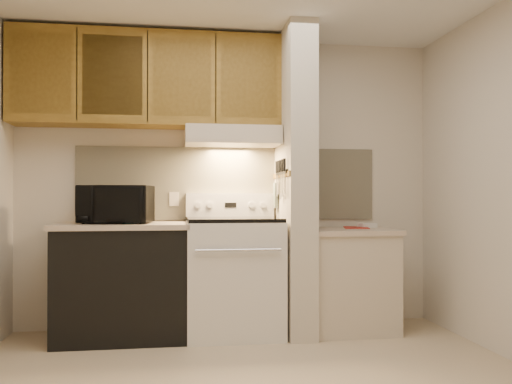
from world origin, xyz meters
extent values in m
plane|color=#C3AF8E|center=(0.00, 0.00, 0.00)|extent=(3.60, 3.60, 0.00)
cube|color=beige|center=(0.00, 1.50, 1.25)|extent=(3.60, 2.50, 0.02)
cube|color=beige|center=(0.00, 1.49, 1.24)|extent=(2.60, 0.02, 0.63)
cube|color=silver|center=(0.00, 1.16, 0.46)|extent=(0.76, 0.65, 0.92)
cube|color=black|center=(0.00, 0.84, 0.50)|extent=(0.50, 0.01, 0.30)
cylinder|color=silver|center=(0.00, 0.80, 0.72)|extent=(0.65, 0.02, 0.02)
cube|color=black|center=(0.00, 1.16, 0.94)|extent=(0.74, 0.64, 0.03)
cube|color=silver|center=(0.00, 1.44, 1.05)|extent=(0.76, 0.08, 0.20)
cube|color=black|center=(0.00, 1.40, 1.05)|extent=(0.10, 0.01, 0.04)
cylinder|color=silver|center=(-0.28, 1.40, 1.05)|extent=(0.05, 0.02, 0.05)
cylinder|color=silver|center=(-0.18, 1.40, 1.05)|extent=(0.05, 0.02, 0.05)
cylinder|color=silver|center=(0.18, 1.40, 1.05)|extent=(0.05, 0.02, 0.05)
cylinder|color=silver|center=(0.28, 1.40, 1.05)|extent=(0.05, 0.02, 0.05)
cube|color=black|center=(-0.88, 1.17, 0.43)|extent=(1.00, 0.63, 0.87)
cube|color=#C4AF9A|center=(-0.88, 1.17, 0.89)|extent=(1.04, 0.67, 0.04)
cube|color=black|center=(-1.16, 1.36, 0.92)|extent=(0.20, 0.07, 0.01)
cylinder|color=#256A5C|center=(-0.83, 1.06, 0.96)|extent=(0.10, 0.10, 0.10)
cube|color=beige|center=(-0.48, 1.48, 1.10)|extent=(0.08, 0.01, 0.12)
imported|color=black|center=(-0.93, 1.15, 1.06)|extent=(0.59, 0.44, 0.30)
cube|color=beige|center=(0.51, 1.15, 1.25)|extent=(0.22, 0.70, 2.50)
cube|color=olive|center=(0.39, 1.15, 1.30)|extent=(0.01, 0.70, 0.04)
cube|color=black|center=(0.39, 1.10, 1.32)|extent=(0.02, 0.42, 0.04)
cube|color=silver|center=(0.38, 0.93, 1.22)|extent=(0.01, 0.03, 0.16)
cylinder|color=black|center=(0.38, 0.93, 1.37)|extent=(0.02, 0.02, 0.10)
cube|color=silver|center=(0.38, 1.01, 1.21)|extent=(0.01, 0.04, 0.18)
cylinder|color=black|center=(0.38, 1.01, 1.37)|extent=(0.02, 0.02, 0.10)
cube|color=silver|center=(0.38, 1.09, 1.20)|extent=(0.01, 0.04, 0.20)
cylinder|color=black|center=(0.38, 1.11, 1.37)|extent=(0.02, 0.02, 0.10)
cube|color=silver|center=(0.38, 1.19, 1.22)|extent=(0.01, 0.04, 0.16)
cylinder|color=black|center=(0.38, 1.19, 1.37)|extent=(0.02, 0.02, 0.10)
cube|color=silver|center=(0.38, 1.26, 1.21)|extent=(0.01, 0.04, 0.18)
cylinder|color=black|center=(0.38, 1.26, 1.37)|extent=(0.02, 0.02, 0.10)
cube|color=slate|center=(0.38, 1.32, 1.13)|extent=(0.03, 0.09, 0.21)
cube|color=beige|center=(0.97, 1.15, 0.40)|extent=(0.70, 0.60, 0.81)
cube|color=#C4AF9A|center=(0.97, 1.15, 0.83)|extent=(0.74, 0.64, 0.04)
cube|color=#A52C23|center=(1.07, 1.25, 0.85)|extent=(0.26, 0.31, 0.01)
cube|color=white|center=(1.19, 1.31, 0.87)|extent=(0.17, 0.14, 0.04)
cube|color=beige|center=(0.00, 1.28, 1.62)|extent=(0.78, 0.44, 0.15)
cube|color=beige|center=(0.00, 1.07, 1.58)|extent=(0.78, 0.04, 0.06)
cube|color=olive|center=(-0.69, 1.32, 2.08)|extent=(2.18, 0.33, 0.77)
cube|color=olive|center=(-1.51, 1.17, 2.08)|extent=(0.46, 0.01, 0.63)
cube|color=black|center=(-1.23, 1.16, 2.08)|extent=(0.01, 0.01, 0.73)
cube|color=olive|center=(-0.96, 1.17, 2.08)|extent=(0.46, 0.01, 0.63)
cube|color=black|center=(-0.69, 1.16, 2.08)|extent=(0.01, 0.01, 0.73)
cube|color=olive|center=(-0.42, 1.17, 2.08)|extent=(0.46, 0.01, 0.63)
cube|color=black|center=(-0.14, 1.16, 2.08)|extent=(0.01, 0.01, 0.73)
cube|color=olive|center=(0.13, 1.17, 2.08)|extent=(0.46, 0.01, 0.63)
camera|label=1|loc=(-0.46, -3.23, 1.12)|focal=38.00mm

